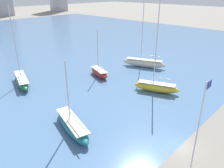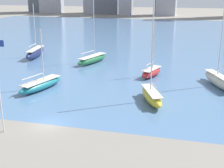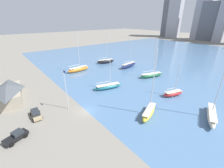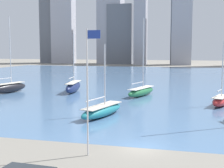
{
  "view_description": "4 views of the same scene",
  "coord_description": "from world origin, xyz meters",
  "views": [
    {
      "loc": [
        -21.71,
        -9.16,
        18.02
      ],
      "look_at": [
        1.16,
        13.07,
        4.15
      ],
      "focal_mm": 35.0,
      "sensor_mm": 36.0,
      "label": 1
    },
    {
      "loc": [
        16.49,
        -32.11,
        16.08
      ],
      "look_at": [
        4.71,
        12.93,
        1.76
      ],
      "focal_mm": 50.0,
      "sensor_mm": 36.0,
      "label": 2
    },
    {
      "loc": [
        29.59,
        -15.25,
        21.99
      ],
      "look_at": [
        -1.23,
        9.37,
        4.7
      ],
      "focal_mm": 24.0,
      "sensor_mm": 36.0,
      "label": 3
    },
    {
      "loc": [
        4.28,
        -28.21,
        9.19
      ],
      "look_at": [
        -7.74,
        19.72,
        3.73
      ],
      "focal_mm": 50.0,
      "sensor_mm": 36.0,
      "label": 4
    }
  ],
  "objects": [
    {
      "name": "sailboat_black",
      "position": [
        -33.25,
        30.64,
        1.15
      ],
      "size": [
        4.42,
        9.86,
        16.22
      ],
      "rotation": [
        0.0,
        0.0,
        -0.24
      ],
      "color": "black",
      "rests_on": "harbor_water"
    },
    {
      "name": "sailboat_teal",
      "position": [
        -7.33,
        12.51,
        0.86
      ],
      "size": [
        4.77,
        10.08,
        9.93
      ],
      "rotation": [
        0.0,
        0.0,
        -0.26
      ],
      "color": "#1E757F",
      "rests_on": "harbor_water"
    },
    {
      "name": "sailboat_green",
      "position": [
        -5.02,
        32.84,
        0.96
      ],
      "size": [
        5.11,
        10.61,
        15.37
      ],
      "rotation": [
        0.0,
        0.0,
        -0.3
      ],
      "color": "#236B3D",
      "rests_on": "harbor_water"
    },
    {
      "name": "distant_city_skyline",
      "position": [
        -13.55,
        169.54,
        24.69
      ],
      "size": [
        196.32,
        20.63,
        65.97
      ],
      "color": "slate",
      "rests_on": "ground_plane"
    },
    {
      "name": "harbor_water",
      "position": [
        0.0,
        70.0,
        0.0
      ],
      "size": [
        180.0,
        140.0,
        0.0
      ],
      "color": "#4C7099",
      "rests_on": "ground_plane"
    },
    {
      "name": "sailboat_red",
      "position": [
        9.28,
        25.01,
        0.89
      ],
      "size": [
        4.07,
        7.19,
        10.45
      ],
      "rotation": [
        0.0,
        0.0,
        -0.31
      ],
      "color": "#B72828",
      "rests_on": "harbor_water"
    },
    {
      "name": "ground_plane",
      "position": [
        0.0,
        0.0,
        0.0
      ],
      "size": [
        500.0,
        500.0,
        0.0
      ],
      "primitive_type": "plane",
      "color": "gray"
    },
    {
      "name": "sailboat_navy",
      "position": [
        -20.24,
        34.93,
        1.17
      ],
      "size": [
        3.71,
        11.04,
        12.62
      ],
      "rotation": [
        0.0,
        0.0,
        0.15
      ],
      "color": "#19234C",
      "rests_on": "harbor_water"
    },
    {
      "name": "flag_pole",
      "position": [
        -4.11,
        -3.15,
        5.96
      ],
      "size": [
        1.24,
        0.14,
        10.95
      ],
      "color": "silver",
      "rests_on": "ground_plane"
    }
  ]
}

